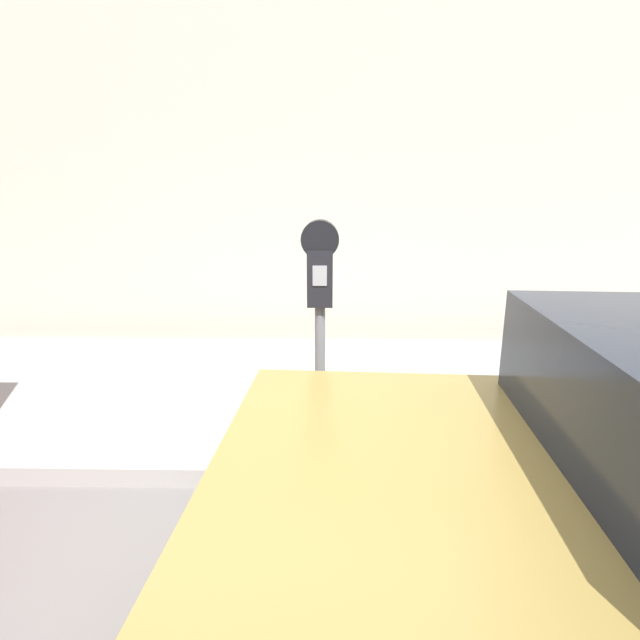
% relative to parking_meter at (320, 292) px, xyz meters
% --- Properties ---
extents(ground_plane, '(60.00, 60.00, 0.00)m').
position_rel_parking_meter_xyz_m(ground_plane, '(-0.21, -0.98, -1.24)').
color(ground_plane, slate).
extents(sidewalk, '(24.00, 2.80, 0.13)m').
position_rel_parking_meter_xyz_m(sidewalk, '(-0.21, 1.22, -1.17)').
color(sidewalk, '#9E9B96').
rests_on(sidewalk, ground_plane).
extents(building_facade, '(24.00, 0.30, 5.29)m').
position_rel_parking_meter_xyz_m(building_facade, '(-0.21, 3.15, 1.41)').
color(building_facade, beige).
rests_on(building_facade, ground_plane).
extents(parking_meter, '(0.22, 0.15, 1.53)m').
position_rel_parking_meter_xyz_m(parking_meter, '(0.00, 0.00, 0.00)').
color(parking_meter, slate).
rests_on(parking_meter, sidewalk).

